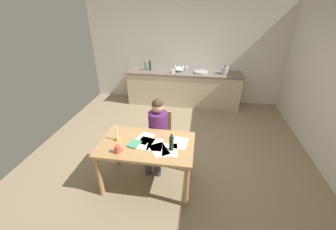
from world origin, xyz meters
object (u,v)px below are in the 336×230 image
object	(u,v)px
coffee_mug	(117,149)
candlestick	(117,136)
wine_glass_back_right	(175,66)
wine_glass_by_kettle	(183,66)
mixing_bowl	(179,69)
stovetop_kettle	(225,70)
teacup_on_counter	(173,71)
chair_at_table	(160,134)
dining_table	(147,150)
bottle_vinegar	(150,66)
wine_glass_back_left	(179,66)
book_magazine	(134,144)
wine_glass_near_sink	(187,66)
sink_unit	(201,72)
bottle_oil	(146,65)
person_seated	(157,129)
wine_bottle_on_table	(171,143)

from	to	relation	value
coffee_mug	candlestick	bearing A→B (deg)	111.54
candlestick	wine_glass_back_right	world-z (taller)	wine_glass_back_right
wine_glass_by_kettle	coffee_mug	bearing A→B (deg)	-98.93
mixing_bowl	stovetop_kettle	xyz separation A→B (m)	(1.18, -0.05, 0.04)
teacup_on_counter	chair_at_table	bearing A→B (deg)	-87.91
dining_table	chair_at_table	bearing A→B (deg)	84.62
bottle_vinegar	wine_glass_by_kettle	bearing A→B (deg)	7.83
mixing_bowl	wine_glass_back_left	world-z (taller)	wine_glass_back_left
candlestick	book_magazine	size ratio (longest dim) A/B	1.24
candlestick	stovetop_kettle	distance (m)	3.49
bottle_vinegar	wine_glass_back_right	bearing A→B (deg)	10.27
dining_table	wine_glass_near_sink	xyz separation A→B (m)	(0.31, 3.20, 0.38)
chair_at_table	mixing_bowl	distance (m)	2.50
sink_unit	stovetop_kettle	world-z (taller)	sink_unit
wine_glass_by_kettle	stovetop_kettle	bearing A→B (deg)	-7.98
dining_table	candlestick	world-z (taller)	candlestick
bottle_oil	bottle_vinegar	bearing A→B (deg)	-9.33
person_seated	teacup_on_counter	size ratio (longest dim) A/B	9.71
candlestick	bottle_oil	distance (m)	3.11
wine_glass_by_kettle	wine_glass_back_left	bearing A→B (deg)	180.00
mixing_bowl	bottle_vinegar	bearing A→B (deg)	-178.16
candlestick	teacup_on_counter	xyz separation A→B (m)	(0.42, 2.88, 0.14)
candlestick	stovetop_kettle	bearing A→B (deg)	60.38
bottle_oil	coffee_mug	bearing A→B (deg)	-82.29
wine_glass_back_left	candlestick	bearing A→B (deg)	-99.70
person_seated	wine_glass_back_left	bearing A→B (deg)	88.88
dining_table	coffee_mug	size ratio (longest dim) A/B	11.90
chair_at_table	wine_bottle_on_table	distance (m)	0.87
chair_at_table	bottle_oil	size ratio (longest dim) A/B	3.25
wine_bottle_on_table	wine_glass_back_right	xyz separation A→B (m)	(-0.37, 3.29, 0.16)
stovetop_kettle	wine_glass_by_kettle	size ratio (longest dim) A/B	1.43
coffee_mug	wine_bottle_on_table	world-z (taller)	wine_bottle_on_table
coffee_mug	bottle_vinegar	size ratio (longest dim) A/B	0.40
candlestick	bottle_vinegar	distance (m)	3.08
wine_glass_near_sink	wine_glass_back_right	bearing A→B (deg)	180.00
bottle_vinegar	book_magazine	bearing A→B (deg)	-81.01
candlestick	teacup_on_counter	bearing A→B (deg)	81.78
dining_table	wine_glass_back_left	xyz separation A→B (m)	(0.11, 3.20, 0.38)
bottle_oil	wine_glass_near_sink	distance (m)	1.10
wine_glass_back_right	wine_glass_back_left	bearing A→B (deg)	0.00
sink_unit	wine_glass_back_right	size ratio (longest dim) A/B	2.34
dining_table	bottle_vinegar	distance (m)	3.17
book_magazine	coffee_mug	bearing A→B (deg)	-114.25
wine_glass_by_kettle	wine_glass_back_right	world-z (taller)	same
wine_bottle_on_table	stovetop_kettle	world-z (taller)	stovetop_kettle
chair_at_table	stovetop_kettle	xyz separation A→B (m)	(1.22, 2.40, 0.50)
book_magazine	bottle_vinegar	xyz separation A→B (m)	(-0.49, 3.13, 0.27)
teacup_on_counter	coffee_mug	bearing A→B (deg)	-95.55
wine_bottle_on_table	teacup_on_counter	xyz separation A→B (m)	(-0.39, 2.99, 0.10)
person_seated	wine_bottle_on_table	bearing A→B (deg)	-61.63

